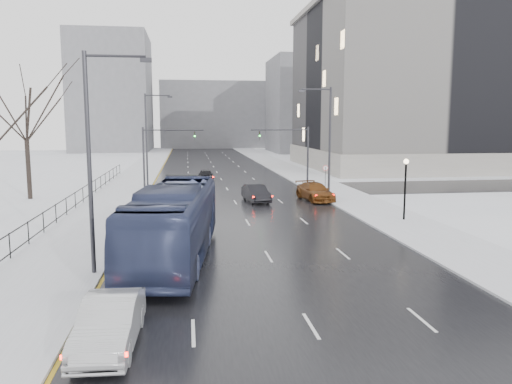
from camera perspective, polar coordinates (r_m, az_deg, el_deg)
name	(u,v)px	position (r m, az deg, el deg)	size (l,w,h in m)	color
road	(220,178)	(63.35, -4.12, 1.65)	(16.00, 150.00, 0.04)	black
cross_road	(228,190)	(51.47, -3.24, 0.20)	(130.00, 10.00, 0.04)	black
sidewalk_left	(135,178)	(63.54, -13.62, 1.52)	(5.00, 150.00, 0.16)	silver
sidewalk_right	(301,176)	(64.88, 5.18, 1.84)	(5.00, 150.00, 0.16)	silver
park_strip	(55,180)	(65.19, -21.95, 1.30)	(14.00, 150.00, 0.12)	white
tree_park_e	(30,200)	(49.41, -24.37, -0.85)	(9.45, 9.45, 13.50)	black
iron_fence	(48,218)	(34.56, -22.70, -2.73)	(0.06, 70.00, 1.30)	black
streetlight_r_mid	(327,138)	(44.58, 8.14, 6.16)	(2.95, 0.25, 10.00)	#2D2D33
streetlight_l_near	(94,153)	(23.24, -18.01, 4.30)	(2.95, 0.25, 10.00)	#2D2D33
streetlight_l_far	(148,135)	(55.01, -12.19, 6.39)	(2.95, 0.25, 10.00)	#2D2D33
lamppost_r_mid	(405,180)	(36.36, 16.71, 1.30)	(0.36, 0.36, 4.28)	black
mast_signal_right	(298,150)	(52.18, 4.80, 4.80)	(6.10, 0.33, 6.50)	#2D2D33
mast_signal_left	(154,151)	(51.02, -11.53, 4.60)	(6.10, 0.33, 6.50)	#2D2D33
no_uturn_sign	(325,171)	(48.91, 7.94, 2.42)	(0.60, 0.06, 2.70)	#2D2D33
civic_building	(437,95)	(84.54, 20.03, 10.36)	(41.00, 31.00, 24.80)	gray
bldg_far_right	(321,106)	(122.20, 7.47, 9.78)	(24.00, 20.00, 22.00)	slate
bldg_far_left	(112,94)	(129.28, -16.11, 10.76)	(18.00, 22.00, 28.00)	slate
bldg_far_center	(215,115)	(143.08, -4.68, 8.74)	(30.00, 18.00, 18.00)	slate
sedan_left_near	(110,323)	(16.52, -16.38, -14.14)	(1.64, 4.71, 1.55)	#B7B9BD
bus	(174,222)	(25.59, -9.32, -3.44)	(3.18, 13.60, 3.79)	navy
sedan_center_near	(196,202)	(39.08, -6.91, -1.13)	(1.84, 4.57, 1.56)	black
sedan_right_near	(256,193)	(43.72, 0.00, -0.14)	(1.59, 4.57, 1.51)	black
sedan_right_far	(315,192)	(44.90, 6.77, 0.05)	(2.18, 5.36, 1.56)	#633311
sedan_center_far	(206,175)	(58.98, -5.76, 1.89)	(1.71, 4.26, 1.45)	black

